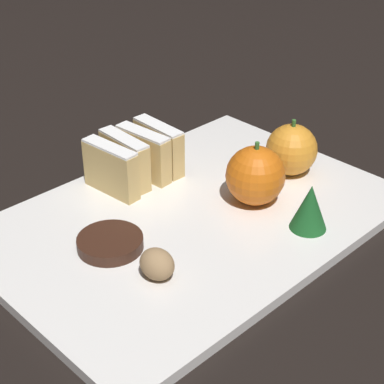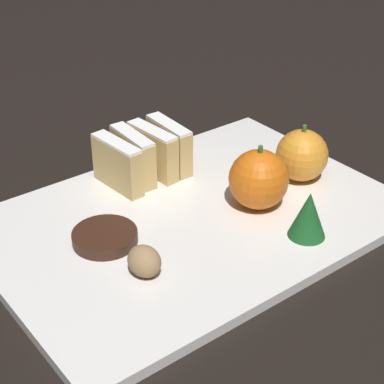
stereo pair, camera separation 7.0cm
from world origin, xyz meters
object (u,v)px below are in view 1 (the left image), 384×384
chocolate_cookie (110,243)px  orange_near (291,150)px  orange_far (255,176)px  walnut (157,264)px

chocolate_cookie → orange_near: bearing=83.3°
chocolate_cookie → orange_far: bearing=75.9°
orange_far → chocolate_cookie: 0.18m
orange_far → orange_near: bearing=99.4°
orange_near → chocolate_cookie: orange_near is taller
orange_near → walnut: orange_near is taller
orange_far → chocolate_cookie: orange_far is taller
orange_far → walnut: size_ratio=2.03×
orange_near → chocolate_cookie: (-0.03, -0.26, -0.03)m
orange_near → orange_far: 0.08m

